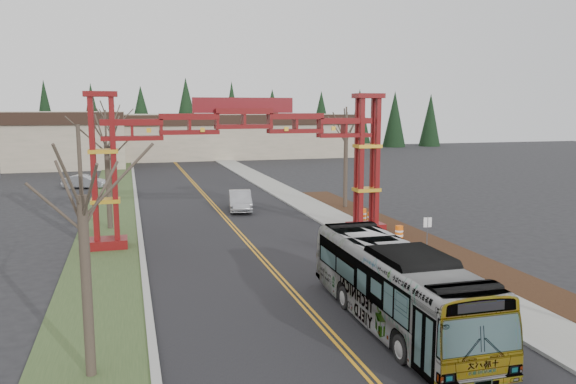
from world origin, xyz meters
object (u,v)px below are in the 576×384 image
object	(u,v)px
silver_sedan	(240,201)
barrel_north	(363,216)
gateway_arch	(244,142)
bare_tree_median_near	(82,197)
parked_car_far_a	(84,182)
barrel_mid	(371,219)
retail_building_east	(229,135)
bare_tree_right_far	(346,136)
street_sign	(427,227)
barrel_south	(399,233)
transit_bus	(396,286)
bare_tree_median_far	(111,127)
bare_tree_median_mid	(106,146)

from	to	relation	value
silver_sedan	barrel_north	distance (m)	10.13
gateway_arch	bare_tree_median_near	xyz separation A→B (m)	(-8.00, -16.12, -0.51)
parked_car_far_a	barrel_mid	distance (m)	31.78
retail_building_east	silver_sedan	size ratio (longest dim) A/B	7.93
retail_building_east	barrel_mid	distance (m)	60.15
bare_tree_median_near	bare_tree_right_far	world-z (taller)	bare_tree_right_far
gateway_arch	retail_building_east	distance (m)	62.80
barrel_north	retail_building_east	bearing A→B (deg)	89.11
bare_tree_right_far	street_sign	world-z (taller)	bare_tree_right_far
gateway_arch	barrel_south	size ratio (longest dim) A/B	20.17
transit_bus	barrel_mid	xyz separation A→B (m)	(6.66, 16.87, -1.08)
barrel_south	barrel_north	world-z (taller)	barrel_north
bare_tree_median_far	barrel_north	size ratio (longest dim) A/B	8.86
bare_tree_median_mid	bare_tree_right_far	size ratio (longest dim) A/B	0.97
street_sign	barrel_mid	xyz separation A→B (m)	(0.12, 7.73, -0.99)
gateway_arch	transit_bus	xyz separation A→B (m)	(2.56, -14.98, -4.45)
barrel_north	transit_bus	bearing A→B (deg)	-109.95
silver_sedan	bare_tree_median_mid	distance (m)	11.62
bare_tree_median_mid	barrel_south	size ratio (longest dim) A/B	8.73
silver_sedan	barrel_south	distance (m)	14.58
barrel_south	barrel_north	distance (m)	5.70
gateway_arch	street_sign	world-z (taller)	gateway_arch
bare_tree_right_far	barrel_south	world-z (taller)	bare_tree_right_far
transit_bus	bare_tree_median_near	world-z (taller)	bare_tree_median_near
transit_bus	gateway_arch	bearing A→B (deg)	100.67
street_sign	bare_tree_median_mid	bearing A→B (deg)	146.38
barrel_south	parked_car_far_a	bearing A→B (deg)	124.53
bare_tree_median_near	parked_car_far_a	bearing A→B (deg)	94.04
parked_car_far_a	bare_tree_median_mid	size ratio (longest dim) A/B	0.53
bare_tree_right_far	barrel_mid	distance (m)	8.65
bare_tree_median_near	retail_building_east	bearing A→B (deg)	77.02
silver_sedan	bare_tree_median_near	xyz separation A→B (m)	(-9.66, -26.00, 4.68)
street_sign	bare_tree_right_far	bearing A→B (deg)	86.45
gateway_arch	bare_tree_median_far	bearing A→B (deg)	114.66
silver_sedan	bare_tree_right_far	size ratio (longest dim) A/B	0.59
bare_tree_right_far	barrel_mid	size ratio (longest dim) A/B	8.86
barrel_mid	silver_sedan	bearing A→B (deg)	133.42
barrel_south	barrel_north	bearing A→B (deg)	89.29
gateway_arch	barrel_north	world-z (taller)	gateway_arch
gateway_arch	barrel_north	bearing A→B (deg)	18.28
retail_building_east	street_sign	size ratio (longest dim) A/B	18.92
transit_bus	silver_sedan	bearing A→B (deg)	93.05
silver_sedan	parked_car_far_a	xyz separation A→B (m)	(-12.66, 16.52, -0.10)
barrel_north	barrel_mid	bearing A→B (deg)	-83.17
transit_bus	street_sign	world-z (taller)	transit_bus
silver_sedan	bare_tree_right_far	xyz separation A→B (m)	(8.34, -1.26, 5.04)
bare_tree_median_mid	barrel_south	distance (m)	19.58
silver_sedan	bare_tree_median_mid	size ratio (longest dim) A/B	0.61
silver_sedan	bare_tree_median_mid	xyz separation A→B (m)	(-9.66, -4.35, 4.77)
parked_car_far_a	bare_tree_median_mid	xyz separation A→B (m)	(3.00, -20.87, 4.87)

